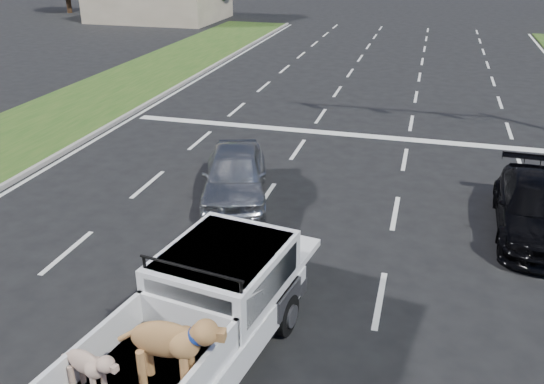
% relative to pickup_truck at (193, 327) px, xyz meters
% --- Properties ---
extents(ground, '(160.00, 160.00, 0.00)m').
position_rel_pickup_truck_xyz_m(ground, '(0.93, 2.90, -0.95)').
color(ground, black).
rests_on(ground, ground).
extents(road_markings, '(17.75, 60.00, 0.01)m').
position_rel_pickup_truck_xyz_m(road_markings, '(0.93, 9.46, -0.94)').
color(road_markings, silver).
rests_on(road_markings, ground).
extents(grass_median_left, '(5.00, 60.00, 0.10)m').
position_rel_pickup_truck_xyz_m(grass_median_left, '(-10.57, 8.90, -0.90)').
color(grass_median_left, '#224615').
rests_on(grass_median_left, ground).
extents(curb_left, '(0.15, 60.00, 0.14)m').
position_rel_pickup_truck_xyz_m(curb_left, '(-8.12, 8.90, -0.88)').
color(curb_left, gray).
rests_on(curb_left, ground).
extents(pickup_truck, '(2.73, 5.60, 2.01)m').
position_rel_pickup_truck_xyz_m(pickup_truck, '(0.00, 0.00, 0.00)').
color(pickup_truck, black).
rests_on(pickup_truck, ground).
extents(silver_sedan, '(2.76, 4.44, 1.41)m').
position_rel_pickup_truck_xyz_m(silver_sedan, '(-1.58, 6.66, -0.24)').
color(silver_sedan, '#ADAFB4').
rests_on(silver_sedan, ground).
extents(black_coupe, '(1.98, 4.50, 1.29)m').
position_rel_pickup_truck_xyz_m(black_coupe, '(5.93, 6.68, -0.31)').
color(black_coupe, black).
rests_on(black_coupe, ground).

